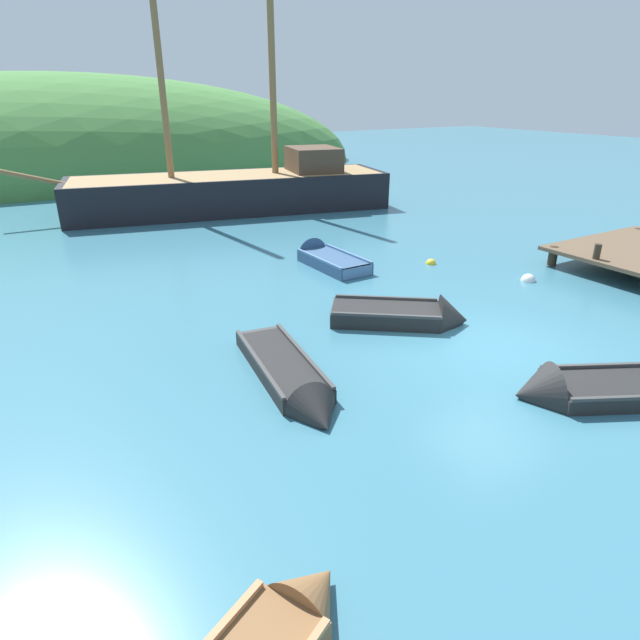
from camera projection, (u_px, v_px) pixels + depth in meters
The scene contains 9 objects.
ground_plane at pixel (494, 348), 11.81m from camera, with size 120.00×120.00×0.00m, color teal.
shore_hill at pixel (65, 174), 36.69m from camera, with size 44.25×20.02×12.79m, color #477F3D.
sailing_ship at pixel (235, 197), 25.24m from camera, with size 17.14×6.87×12.57m.
rowboat_outer_right at pixel (588, 392), 9.92m from camera, with size 3.59×2.67×1.20m.
rowboat_portside at pixel (292, 382), 10.27m from camera, with size 1.54×4.01×0.97m.
rowboat_near_dock at pixel (409, 317), 13.11m from camera, with size 3.34×2.96×1.20m.
rowboat_far at pixel (324, 260), 17.62m from camera, with size 1.28×3.25×1.15m.
buoy_yellow at pixel (431, 264), 17.61m from camera, with size 0.33×0.33×0.33m, color yellow.
buoy_white at pixel (528, 281), 16.04m from camera, with size 0.42×0.42×0.42m, color white.
Camera 1 is at (-8.77, -7.12, 5.20)m, focal length 30.23 mm.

